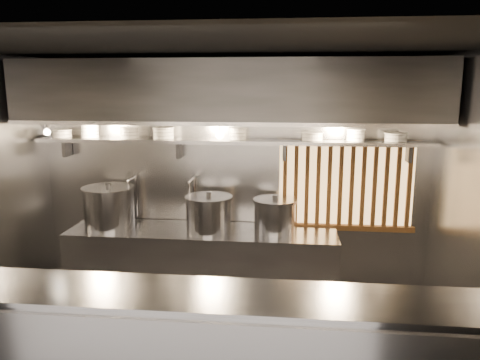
% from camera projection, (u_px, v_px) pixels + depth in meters
% --- Properties ---
extents(ceiling, '(4.50, 4.50, 0.00)m').
position_uv_depth(ceiling, '(209.00, 46.00, 3.72)').
color(ceiling, black).
rests_on(ceiling, wall_back).
extents(wall_back, '(4.50, 0.00, 4.50)m').
position_uv_depth(wall_back, '(232.00, 180.00, 5.46)').
color(wall_back, gray).
rests_on(wall_back, floor).
extents(cooking_bench, '(3.00, 0.70, 0.90)m').
position_uv_depth(cooking_bench, '(203.00, 268.00, 5.32)').
color(cooking_bench, '#9C9CA1').
rests_on(cooking_bench, floor).
extents(bowl_shelf, '(4.40, 0.34, 0.04)m').
position_uv_depth(bowl_shelf, '(230.00, 141.00, 5.19)').
color(bowl_shelf, '#9C9CA1').
rests_on(bowl_shelf, wall_back).
extents(exhaust_hood, '(4.40, 0.81, 0.65)m').
position_uv_depth(exhaust_hood, '(227.00, 92.00, 4.87)').
color(exhaust_hood, '#2D2D30').
rests_on(exhaust_hood, ceiling).
extents(wood_screen, '(1.56, 0.09, 1.04)m').
position_uv_depth(wood_screen, '(346.00, 185.00, 5.28)').
color(wood_screen, '#F9C070').
rests_on(wood_screen, wall_back).
extents(faucet_left, '(0.04, 0.30, 0.50)m').
position_uv_depth(faucet_left, '(134.00, 188.00, 5.47)').
color(faucet_left, silver).
rests_on(faucet_left, wall_back).
extents(faucet_right, '(0.04, 0.30, 0.50)m').
position_uv_depth(faucet_right, '(192.00, 190.00, 5.40)').
color(faucet_right, silver).
rests_on(faucet_right, wall_back).
extents(heat_lamp, '(0.25, 0.35, 0.20)m').
position_uv_depth(heat_lamp, '(45.00, 126.00, 4.90)').
color(heat_lamp, '#9C9CA1').
rests_on(heat_lamp, exhaust_hood).
extents(pendant_bulb, '(0.09, 0.09, 0.19)m').
position_uv_depth(pendant_bulb, '(220.00, 135.00, 5.07)').
color(pendant_bulb, '#2D2D30').
rests_on(pendant_bulb, exhaust_hood).
extents(stock_pot_left, '(0.67, 0.67, 0.51)m').
position_uv_depth(stock_pot_left, '(109.00, 207.00, 5.32)').
color(stock_pot_left, '#9C9CA1').
rests_on(stock_pot_left, cooking_bench).
extents(stock_pot_mid, '(0.57, 0.57, 0.44)m').
position_uv_depth(stock_pot_mid, '(209.00, 214.00, 5.16)').
color(stock_pot_mid, '#9C9CA1').
rests_on(stock_pot_mid, cooking_bench).
extents(stock_pot_right, '(0.63, 0.63, 0.41)m').
position_uv_depth(stock_pot_right, '(275.00, 215.00, 5.14)').
color(stock_pot_right, '#9C9CA1').
rests_on(stock_pot_right, cooking_bench).
extents(bowl_stack_0, '(0.23, 0.23, 0.09)m').
position_uv_depth(bowl_stack_0, '(62.00, 133.00, 5.39)').
color(bowl_stack_0, white).
rests_on(bowl_stack_0, bowl_shelf).
extents(bowl_stack_1, '(0.21, 0.21, 0.17)m').
position_uv_depth(bowl_stack_1, '(90.00, 130.00, 5.34)').
color(bowl_stack_1, white).
rests_on(bowl_stack_1, bowl_shelf).
extents(bowl_stack_2, '(0.23, 0.23, 0.13)m').
position_uv_depth(bowl_stack_2, '(130.00, 132.00, 5.30)').
color(bowl_stack_2, white).
rests_on(bowl_stack_2, bowl_shelf).
extents(bowl_stack_3, '(0.24, 0.24, 0.13)m').
position_uv_depth(bowl_stack_3, '(163.00, 133.00, 5.26)').
color(bowl_stack_3, white).
rests_on(bowl_stack_3, bowl_shelf).
extents(bowl_stack_4, '(0.20, 0.20, 0.13)m').
position_uv_depth(bowl_stack_4, '(237.00, 134.00, 5.17)').
color(bowl_stack_4, white).
rests_on(bowl_stack_4, bowl_shelf).
extents(bowl_stack_5, '(0.24, 0.24, 0.09)m').
position_uv_depth(bowl_stack_5, '(312.00, 136.00, 5.08)').
color(bowl_stack_5, white).
rests_on(bowl_stack_5, bowl_shelf).
extents(bowl_stack_6, '(0.20, 0.20, 0.13)m').
position_uv_depth(bowl_stack_6, '(356.00, 135.00, 5.03)').
color(bowl_stack_6, white).
rests_on(bowl_stack_6, bowl_shelf).
extents(bowl_stack_7, '(0.24, 0.24, 0.09)m').
position_uv_depth(bowl_stack_7, '(396.00, 137.00, 4.99)').
color(bowl_stack_7, white).
rests_on(bowl_stack_7, bowl_shelf).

